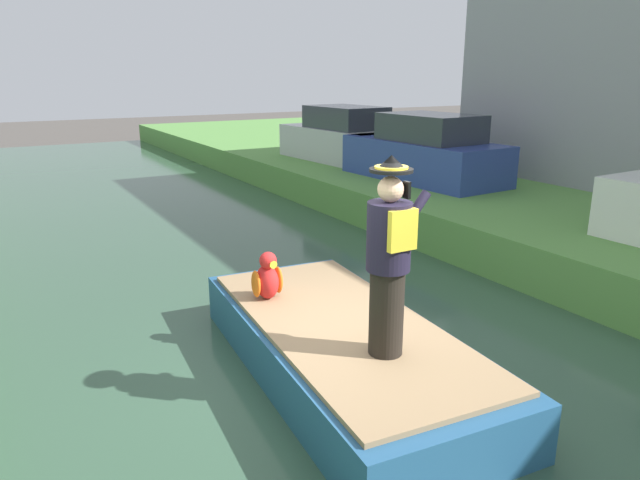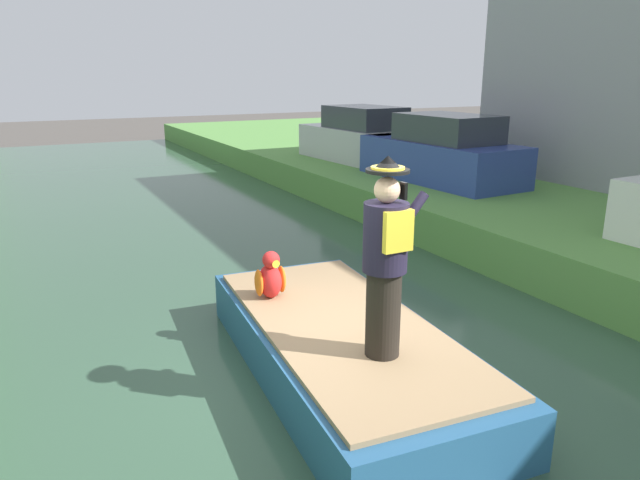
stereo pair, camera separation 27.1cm
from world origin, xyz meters
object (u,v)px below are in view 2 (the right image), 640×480
object	(u,v)px
parrot_plush	(270,278)
parked_car_silver	(361,138)
boat	(343,349)
person_pirate	(386,260)
parked_car_blue	(442,153)

from	to	relation	value
parrot_plush	parked_car_silver	size ratio (longest dim) A/B	0.14
parrot_plush	boat	bearing A→B (deg)	-68.00
boat	person_pirate	world-z (taller)	person_pirate
person_pirate	parrot_plush	bearing A→B (deg)	103.84
boat	parked_car_silver	bearing A→B (deg)	57.91
parrot_plush	parked_car_blue	distance (m)	7.72
person_pirate	parked_car_silver	size ratio (longest dim) A/B	0.45
boat	parked_car_silver	world-z (taller)	parked_car_silver
parked_car_silver	boat	bearing A→B (deg)	-122.09
person_pirate	parked_car_silver	bearing A→B (deg)	61.90
boat	person_pirate	xyz separation A→B (m)	(-0.03, -0.79, 1.23)
parked_car_blue	parked_car_silver	world-z (taller)	same
parked_car_blue	parked_car_silver	size ratio (longest dim) A/B	1.00
boat	person_pirate	bearing A→B (deg)	-92.13
parked_car_blue	parked_car_silver	distance (m)	3.53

